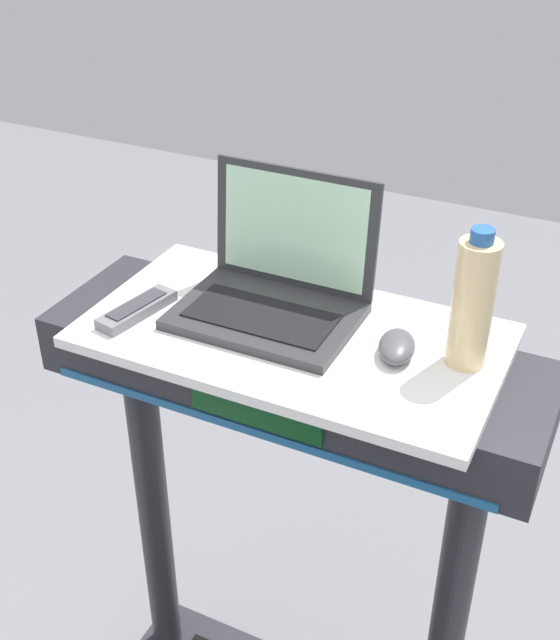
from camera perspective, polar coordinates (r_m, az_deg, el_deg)
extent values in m
cylinder|color=#28282D|center=(1.91, -8.79, -12.97)|extent=(0.07, 0.07, 0.89)
cylinder|color=#28282D|center=(1.72, 11.68, -19.87)|extent=(0.07, 0.07, 0.89)
cube|color=#28282D|center=(1.45, 0.86, -3.25)|extent=(0.90, 0.28, 0.11)
cube|color=#0C3F19|center=(1.35, -1.74, -6.41)|extent=(0.24, 0.01, 0.06)
cube|color=#1E598C|center=(1.38, -1.69, -7.85)|extent=(0.81, 0.00, 0.02)
cube|color=white|center=(1.41, 0.88, -1.10)|extent=(0.72, 0.39, 0.02)
cube|color=#2D2D30|center=(1.43, -1.01, 0.27)|extent=(0.31, 0.22, 0.02)
cube|color=black|center=(1.41, -1.31, 0.32)|extent=(0.26, 0.12, 0.00)
cube|color=#2D2D30|center=(1.47, 1.05, 6.41)|extent=(0.31, 0.03, 0.22)
cube|color=#B2E0B7|center=(1.47, 0.97, 6.35)|extent=(0.28, 0.02, 0.19)
ellipsoid|color=#4C4C51|center=(1.35, 8.13, -1.83)|extent=(0.08, 0.11, 0.03)
cylinder|color=beige|center=(1.31, 13.26, 1.05)|extent=(0.07, 0.07, 0.22)
cylinder|color=#2659A5|center=(1.25, 13.92, 5.72)|extent=(0.04, 0.04, 0.02)
cube|color=slate|center=(1.47, -9.92, 0.72)|extent=(0.08, 0.17, 0.02)
cube|color=#333338|center=(1.46, -9.97, 1.10)|extent=(0.05, 0.12, 0.00)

